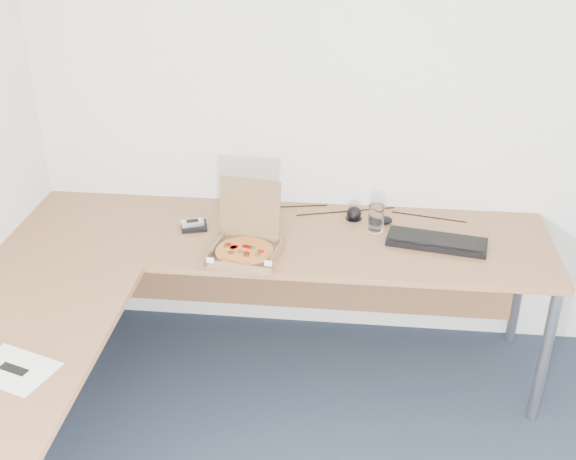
# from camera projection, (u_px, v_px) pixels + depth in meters

# --- Properties ---
(room_shell) EXTENTS (3.50, 3.50, 2.50)m
(room_shell) POSITION_uv_depth(u_px,v_px,m) (413.00, 328.00, 1.77)
(room_shell) COLOR white
(room_shell) RESTS_ON ground
(desk) EXTENTS (2.50, 2.20, 0.73)m
(desk) POSITION_uv_depth(u_px,v_px,m) (192.00, 285.00, 2.96)
(desk) COLOR #98653F
(desk) RESTS_ON ground
(pizza_box) EXTENTS (0.28, 0.33, 0.29)m
(pizza_box) POSITION_uv_depth(u_px,v_px,m) (245.00, 247.00, 3.11)
(pizza_box) COLOR olive
(pizza_box) RESTS_ON desk
(drinking_glass) EXTENTS (0.07, 0.07, 0.13)m
(drinking_glass) POSITION_uv_depth(u_px,v_px,m) (376.00, 218.00, 3.29)
(drinking_glass) COLOR silver
(drinking_glass) RESTS_ON desk
(keyboard) EXTENTS (0.47, 0.24, 0.03)m
(keyboard) POSITION_uv_depth(u_px,v_px,m) (437.00, 242.00, 3.19)
(keyboard) COLOR black
(keyboard) RESTS_ON desk
(mouse) EXTENTS (0.11, 0.09, 0.04)m
(mouse) POSITION_uv_depth(u_px,v_px,m) (381.00, 220.00, 3.38)
(mouse) COLOR black
(mouse) RESTS_ON desk
(wallet) EXTENTS (0.14, 0.13, 0.02)m
(wallet) POSITION_uv_depth(u_px,v_px,m) (194.00, 226.00, 3.34)
(wallet) COLOR black
(wallet) RESTS_ON desk
(phone) EXTENTS (0.12, 0.09, 0.02)m
(phone) POSITION_uv_depth(u_px,v_px,m) (192.00, 223.00, 3.33)
(phone) COLOR #B2B5BA
(phone) RESTS_ON wallet
(paper_sheet) EXTENTS (0.32, 0.27, 0.00)m
(paper_sheet) POSITION_uv_depth(u_px,v_px,m) (14.00, 369.00, 2.43)
(paper_sheet) COLOR white
(paper_sheet) RESTS_ON desk
(dome_speaker) EXTENTS (0.08, 0.08, 0.07)m
(dome_speaker) POSITION_uv_depth(u_px,v_px,m) (354.00, 213.00, 3.41)
(dome_speaker) COLOR black
(dome_speaker) RESTS_ON desk
(cable_bundle) EXTENTS (0.54, 0.11, 0.01)m
(cable_bundle) POSITION_uv_depth(u_px,v_px,m) (346.00, 211.00, 3.49)
(cable_bundle) COLOR black
(cable_bundle) RESTS_ON desk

